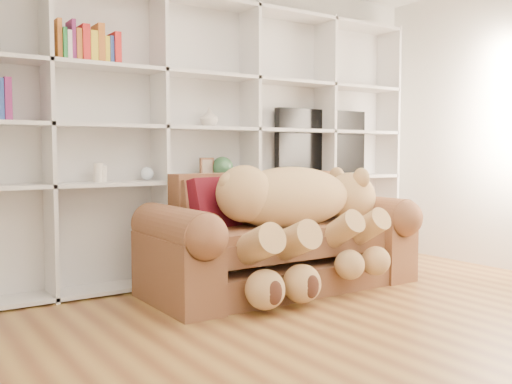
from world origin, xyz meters
TOP-DOWN VIEW (x-y plane):
  - floor at (0.00, 0.00)m, footprint 5.00×5.00m
  - wall_back at (0.00, 2.50)m, footprint 5.00×0.02m
  - bookshelf at (-0.24, 2.36)m, footprint 4.43×0.35m
  - sofa at (0.32, 1.68)m, footprint 2.20×0.95m
  - teddy_bear at (0.36, 1.49)m, footprint 1.66×0.91m
  - throw_pillow at (-0.20, 1.83)m, footprint 0.47×0.33m
  - gift_box at (1.37, 1.65)m, footprint 0.39×0.37m
  - tv at (1.33, 2.35)m, footprint 1.10×0.18m
  - picture_frame at (-0.00, 2.30)m, footprint 0.14×0.04m
  - green_vase at (0.16, 2.30)m, footprint 0.19×0.19m
  - figurine_tall at (-0.95, 2.30)m, footprint 0.09×0.09m
  - figurine_short at (-0.92, 2.30)m, footprint 0.08×0.08m
  - snow_globe at (-0.55, 2.30)m, footprint 0.11×0.11m
  - shelf_vase at (0.02, 2.30)m, footprint 0.18×0.18m

SIDE VIEW (x-z plane):
  - floor at x=0.00m, z-range 0.00..0.00m
  - gift_box at x=1.37m, z-range 0.00..0.27m
  - sofa at x=0.32m, z-range -0.11..0.81m
  - teddy_bear at x=0.36m, z-range 0.16..1.13m
  - throw_pillow at x=-0.20m, z-range 0.46..0.91m
  - snow_globe at x=-0.55m, z-range 0.87..0.98m
  - figurine_short at x=-0.92m, z-range 0.86..0.99m
  - figurine_tall at x=-0.95m, z-range 0.86..1.01m
  - green_vase at x=0.16m, z-range 0.86..1.06m
  - picture_frame at x=0.00m, z-range 0.87..1.05m
  - tv at x=1.33m, z-range 0.86..1.51m
  - bookshelf at x=-0.24m, z-range 0.11..2.51m
  - wall_back at x=0.00m, z-range 0.00..2.70m
  - shelf_vase at x=0.02m, z-range 1.31..1.48m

